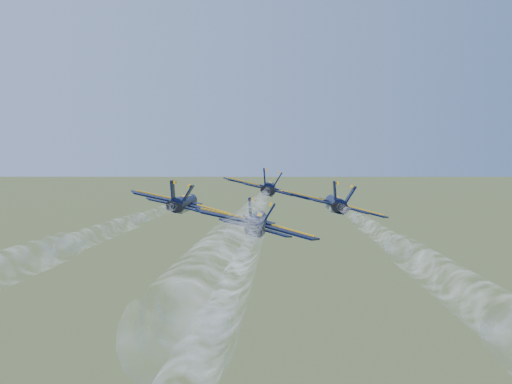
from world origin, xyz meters
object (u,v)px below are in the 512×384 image
object	(u,v)px
jet_lead	(269,188)
jet_slot	(258,222)
jet_left	(184,203)
jet_right	(335,203)

from	to	relation	value
jet_lead	jet_slot	xyz separation A→B (m)	(-11.27, -24.84, 0.00)
jet_lead	jet_slot	size ratio (longest dim) A/B	1.00
jet_left	jet_right	size ratio (longest dim) A/B	1.00
jet_lead	jet_right	bearing A→B (deg)	-58.42
jet_lead	jet_right	xyz separation A→B (m)	(2.24, -16.11, 0.00)
jet_lead	jet_right	distance (m)	16.26
jet_right	jet_left	bearing A→B (deg)	-179.50
jet_right	jet_slot	xyz separation A→B (m)	(-13.50, -8.73, 0.00)
jet_left	jet_lead	bearing A→B (deg)	54.39
jet_left	jet_slot	distance (m)	16.42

